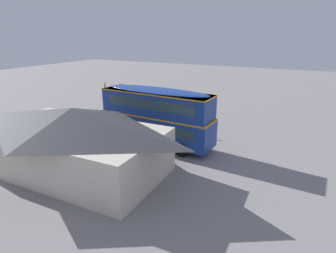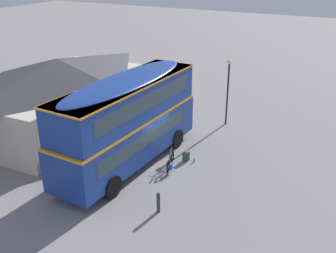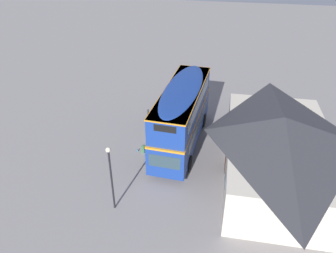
% 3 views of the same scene
% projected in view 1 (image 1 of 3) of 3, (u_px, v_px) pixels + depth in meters
% --- Properties ---
extents(ground_plane, '(120.00, 120.00, 0.00)m').
position_uv_depth(ground_plane, '(154.00, 140.00, 24.65)').
color(ground_plane, gray).
extents(double_decker_bus, '(9.86, 3.05, 4.79)m').
position_uv_depth(double_decker_bus, '(157.00, 114.00, 22.95)').
color(double_decker_bus, black).
rests_on(double_decker_bus, ground).
extents(touring_bicycle, '(1.73, 0.76, 1.00)m').
position_uv_depth(touring_bicycle, '(163.00, 131.00, 25.73)').
color(touring_bicycle, black).
rests_on(touring_bicycle, ground).
extents(backpack_on_ground, '(0.38, 0.36, 0.58)m').
position_uv_depth(backpack_on_ground, '(155.00, 129.00, 26.56)').
color(backpack_on_ground, '#386642').
rests_on(backpack_on_ground, ground).
extents(water_bottle_blue_sports, '(0.08, 0.08, 0.23)m').
position_uv_depth(water_bottle_blue_sports, '(157.00, 129.00, 27.03)').
color(water_bottle_blue_sports, '#338CBF').
rests_on(water_bottle_blue_sports, ground).
extents(pub_building, '(12.25, 7.10, 4.43)m').
position_uv_depth(pub_building, '(75.00, 140.00, 18.50)').
color(pub_building, beige).
rests_on(pub_building, ground).
extents(street_lamp, '(0.28, 0.28, 4.32)m').
position_uv_depth(street_lamp, '(106.00, 98.00, 28.49)').
color(street_lamp, black).
rests_on(street_lamp, ground).
extents(kerb_bollard, '(0.16, 0.16, 0.97)m').
position_uv_depth(kerb_bollard, '(206.00, 132.00, 25.18)').
color(kerb_bollard, '#333338').
rests_on(kerb_bollard, ground).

